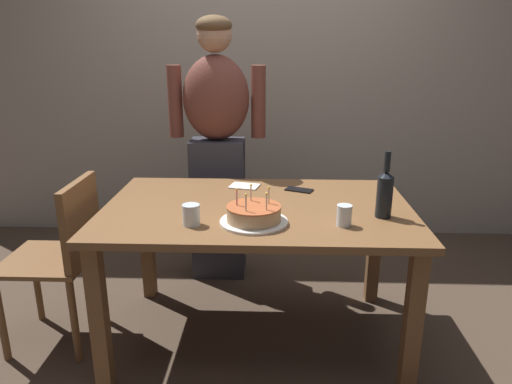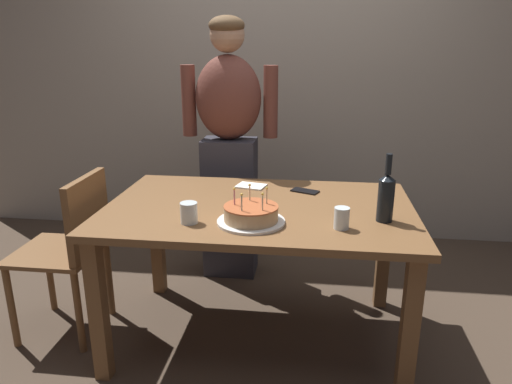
% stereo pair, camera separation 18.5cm
% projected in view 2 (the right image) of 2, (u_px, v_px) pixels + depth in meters
% --- Properties ---
extents(ground_plane, '(10.00, 10.00, 0.00)m').
position_uv_depth(ground_plane, '(259.00, 336.00, 2.54)').
color(ground_plane, '#47382B').
extents(back_wall, '(5.20, 0.10, 2.60)m').
position_uv_depth(back_wall, '(283.00, 71.00, 3.62)').
color(back_wall, '#9E9384').
rests_on(back_wall, ground_plane).
extents(dining_table, '(1.50, 0.96, 0.74)m').
position_uv_depth(dining_table, '(259.00, 224.00, 2.35)').
color(dining_table, brown).
rests_on(dining_table, ground_plane).
extents(birthday_cake, '(0.30, 0.30, 0.16)m').
position_uv_depth(birthday_cake, '(251.00, 215.00, 2.09)').
color(birthday_cake, white).
rests_on(birthday_cake, dining_table).
extents(water_glass_near, '(0.07, 0.07, 0.09)m').
position_uv_depth(water_glass_near, '(342.00, 218.00, 2.02)').
color(water_glass_near, silver).
rests_on(water_glass_near, dining_table).
extents(water_glass_far, '(0.08, 0.08, 0.09)m').
position_uv_depth(water_glass_far, '(189.00, 213.00, 2.09)').
color(water_glass_far, silver).
rests_on(water_glass_far, dining_table).
extents(wine_bottle, '(0.07, 0.07, 0.31)m').
position_uv_depth(wine_bottle, '(386.00, 196.00, 2.09)').
color(wine_bottle, black).
rests_on(wine_bottle, dining_table).
extents(cell_phone, '(0.16, 0.12, 0.01)m').
position_uv_depth(cell_phone, '(305.00, 191.00, 2.54)').
color(cell_phone, black).
rests_on(cell_phone, dining_table).
extents(napkin_stack, '(0.18, 0.15, 0.01)m').
position_uv_depth(napkin_stack, '(251.00, 186.00, 2.63)').
color(napkin_stack, white).
rests_on(napkin_stack, dining_table).
extents(person_man_bearded, '(0.61, 0.27, 1.66)m').
position_uv_depth(person_man_bearded, '(229.00, 146.00, 3.01)').
color(person_man_bearded, '#33333D').
rests_on(person_man_bearded, ground_plane).
extents(dining_chair, '(0.42, 0.42, 0.87)m').
position_uv_depth(dining_chair, '(73.00, 243.00, 2.44)').
color(dining_chair, brown).
rests_on(dining_chair, ground_plane).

